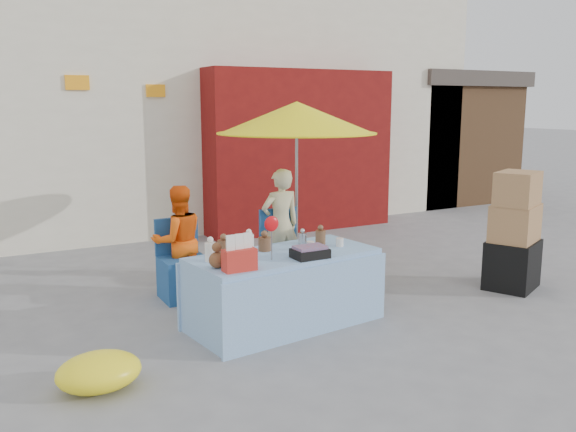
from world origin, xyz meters
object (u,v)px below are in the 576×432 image
vendor_orange (179,241)px  umbrella (297,118)px  market_table (283,288)px  vendor_beige (281,225)px  chair_right (286,261)px  box_stack (514,235)px  chair_left (184,275)px

vendor_orange → umbrella: umbrella is taller
market_table → vendor_beige: bearing=56.1°
market_table → chair_right: size_ratio=2.23×
market_table → box_stack: size_ratio=1.42×
market_table → vendor_beige: 1.55m
vendor_orange → vendor_beige: size_ratio=0.91×
chair_left → market_table: bearing=-64.6°
market_table → chair_right: bearing=53.6°
vendor_beige → chair_left: bearing=6.7°
chair_left → box_stack: 3.70m
chair_right → umbrella: bearing=44.0°
market_table → chair_left: 1.34m
vendor_orange → market_table: bearing=113.2°
chair_right → vendor_orange: 1.30m
vendor_orange → box_stack: size_ratio=0.91×
market_table → vendor_orange: bearing=105.7°
vendor_beige → umbrella: bearing=-152.9°
chair_right → box_stack: 2.60m
chair_left → umbrella: 2.27m
box_stack → market_table: bearing=175.6°
chair_left → umbrella: size_ratio=0.41×
vendor_orange → vendor_beige: 1.25m
vendor_orange → vendor_beige: (1.25, 0.00, 0.06)m
chair_right → umbrella: size_ratio=0.41×
chair_left → vendor_orange: bearing=90.6°
vendor_orange → box_stack: box_stack is taller
chair_right → umbrella: 1.69m
chair_right → umbrella: umbrella is taller
market_table → vendor_beige: (0.69, 1.35, 0.31)m
umbrella → chair_right: bearing=-136.5°
umbrella → vendor_orange: bearing=-174.5°
vendor_beige → chair_right: bearing=90.6°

